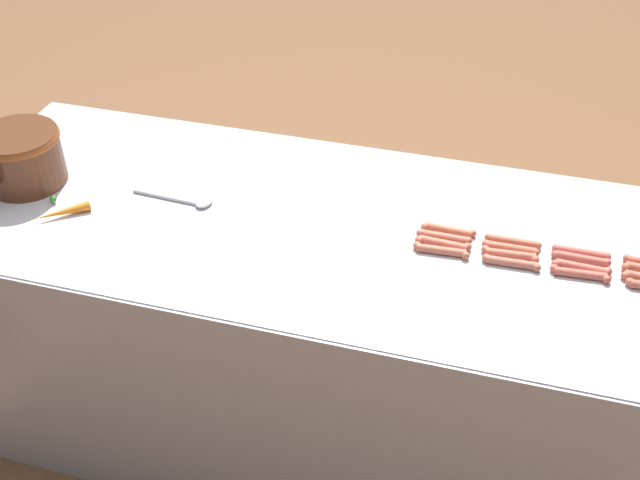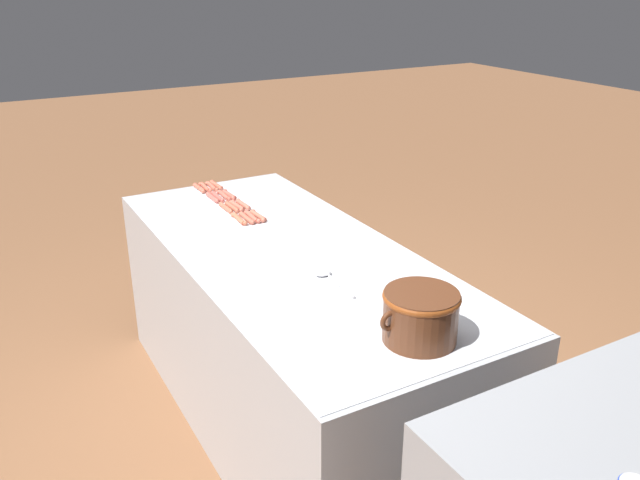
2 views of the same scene
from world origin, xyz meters
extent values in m
plane|color=brown|center=(0.00, 0.00, 0.00)|extent=(20.00, 20.00, 0.00)
cube|color=#ADAFB5|center=(0.00, 0.00, 0.46)|extent=(0.95, 2.26, 0.92)
cube|color=silver|center=(0.00, 0.00, 0.92)|extent=(0.93, 2.22, 0.00)
sphere|color=#CB624A|center=(-0.04, -0.96, 0.93)|extent=(0.02, 0.02, 0.02)
cylinder|color=#CB5D4C|center=(-0.05, -0.83, 0.93)|extent=(0.03, 0.14, 0.02)
sphere|color=#CB5D4C|center=(-0.05, -0.90, 0.93)|extent=(0.02, 0.02, 0.02)
sphere|color=#CB5D4C|center=(-0.04, -0.76, 0.93)|extent=(0.02, 0.02, 0.02)
cylinder|color=#C06651|center=(-0.05, -0.64, 0.93)|extent=(0.03, 0.14, 0.02)
sphere|color=#C06651|center=(-0.05, -0.71, 0.93)|extent=(0.02, 0.02, 0.02)
sphere|color=#C06651|center=(-0.05, -0.57, 0.93)|extent=(0.02, 0.02, 0.02)
cylinder|color=#C7664E|center=(-0.05, -0.44, 0.93)|extent=(0.03, 0.14, 0.02)
sphere|color=#C7664E|center=(-0.05, -0.52, 0.93)|extent=(0.02, 0.02, 0.02)
sphere|color=#C7664E|center=(-0.04, -0.37, 0.93)|extent=(0.02, 0.02, 0.02)
sphere|color=#BF644E|center=(-0.02, -0.95, 0.93)|extent=(0.02, 0.02, 0.02)
cylinder|color=#C4604E|center=(-0.02, -0.83, 0.93)|extent=(0.03, 0.14, 0.02)
sphere|color=#C4604E|center=(-0.01, -0.91, 0.93)|extent=(0.02, 0.02, 0.02)
sphere|color=#C4604E|center=(-0.02, -0.76, 0.93)|extent=(0.02, 0.02, 0.02)
cylinder|color=#CA6550|center=(-0.01, -0.64, 0.93)|extent=(0.03, 0.14, 0.02)
sphere|color=#CA6550|center=(-0.02, -0.71, 0.93)|extent=(0.02, 0.02, 0.02)
sphere|color=#CA6550|center=(-0.01, -0.57, 0.93)|extent=(0.02, 0.02, 0.02)
cylinder|color=#CD634F|center=(-0.01, -0.45, 0.93)|extent=(0.03, 0.14, 0.02)
sphere|color=#CD634F|center=(-0.01, -0.52, 0.93)|extent=(0.02, 0.02, 0.02)
sphere|color=#CD634F|center=(-0.02, -0.37, 0.93)|extent=(0.02, 0.02, 0.02)
sphere|color=#C9614B|center=(0.02, -0.95, 0.93)|extent=(0.02, 0.02, 0.02)
cylinder|color=#C25A4E|center=(0.02, -0.83, 0.93)|extent=(0.03, 0.14, 0.02)
sphere|color=#C25A4E|center=(0.03, -0.90, 0.93)|extent=(0.02, 0.02, 0.02)
sphere|color=#C25A4E|center=(0.02, -0.76, 0.93)|extent=(0.02, 0.02, 0.02)
cylinder|color=#C56249|center=(0.02, -0.64, 0.93)|extent=(0.03, 0.14, 0.02)
sphere|color=#C56249|center=(0.02, -0.71, 0.93)|extent=(0.02, 0.02, 0.02)
sphere|color=#C56249|center=(0.02, -0.57, 0.93)|extent=(0.02, 0.02, 0.02)
cylinder|color=#C0634D|center=(0.02, -0.44, 0.93)|extent=(0.03, 0.14, 0.02)
sphere|color=#C0634D|center=(0.02, -0.51, 0.93)|extent=(0.02, 0.02, 0.02)
sphere|color=#C0634D|center=(0.02, -0.37, 0.93)|extent=(0.02, 0.02, 0.02)
sphere|color=#C05F48|center=(0.06, -0.96, 0.93)|extent=(0.02, 0.02, 0.02)
cylinder|color=#C75C4F|center=(0.05, -0.83, 0.93)|extent=(0.02, 0.14, 0.02)
sphere|color=#C75C4F|center=(0.05, -0.90, 0.93)|extent=(0.02, 0.02, 0.02)
sphere|color=#C75C4F|center=(0.05, -0.76, 0.93)|extent=(0.02, 0.02, 0.02)
cylinder|color=#C16248|center=(0.05, -0.64, 0.93)|extent=(0.03, 0.14, 0.02)
sphere|color=#C16248|center=(0.05, -0.71, 0.93)|extent=(0.02, 0.02, 0.02)
sphere|color=#C16248|center=(0.05, -0.57, 0.93)|extent=(0.02, 0.02, 0.02)
cylinder|color=#CD6648|center=(0.06, -0.45, 0.93)|extent=(0.03, 0.14, 0.02)
sphere|color=#CD6648|center=(0.06, -0.52, 0.93)|extent=(0.02, 0.02, 0.02)
sphere|color=#CD6648|center=(0.05, -0.38, 0.93)|extent=(0.02, 0.02, 0.02)
cylinder|color=#562D19|center=(-0.03, 0.91, 1.01)|extent=(0.25, 0.25, 0.18)
torus|color=brown|center=(-0.03, 0.91, 1.09)|extent=(0.26, 0.26, 0.03)
torus|color=#562D19|center=(0.09, 0.91, 1.03)|extent=(0.07, 0.02, 0.07)
cylinder|color=#B7B7BC|center=(-0.01, 0.44, 0.93)|extent=(0.03, 0.22, 0.01)
ellipsoid|color=#B7B7BC|center=(0.00, 0.31, 0.93)|extent=(0.07, 0.05, 0.02)
cone|color=orange|center=(-0.18, 0.70, 0.94)|extent=(0.14, 0.15, 0.03)
sphere|color=#387F2D|center=(-0.12, 0.76, 0.94)|extent=(0.02, 0.02, 0.02)
camera|label=1|loc=(-1.79, -0.57, 2.33)|focal=43.21mm
camera|label=2|loc=(1.21, 2.43, 2.09)|focal=36.77mm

